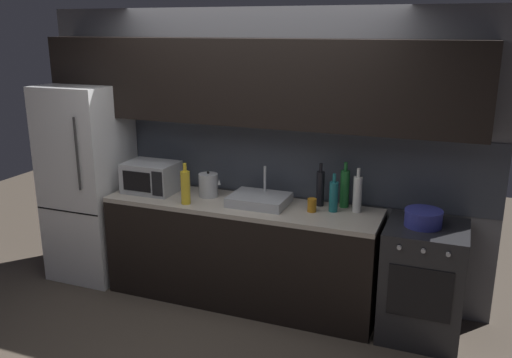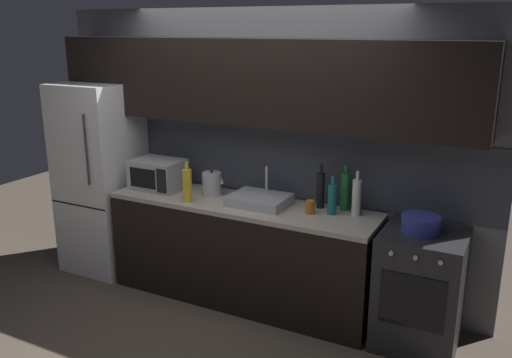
% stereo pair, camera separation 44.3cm
% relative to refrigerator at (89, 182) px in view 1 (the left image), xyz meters
% --- Properties ---
extents(ground_plane, '(10.00, 10.00, 0.00)m').
position_rel_refrigerator_xyz_m(ground_plane, '(1.56, -0.90, -0.92)').
color(ground_plane, '#4C4238').
extents(back_wall, '(4.10, 0.44, 2.50)m').
position_rel_refrigerator_xyz_m(back_wall, '(1.56, 0.30, 0.63)').
color(back_wall, slate).
rests_on(back_wall, ground).
extents(counter_run, '(2.36, 0.60, 0.90)m').
position_rel_refrigerator_xyz_m(counter_run, '(1.56, 0.00, -0.47)').
color(counter_run, black).
rests_on(counter_run, ground).
extents(refrigerator, '(0.68, 0.69, 1.84)m').
position_rel_refrigerator_xyz_m(refrigerator, '(0.00, 0.00, 0.00)').
color(refrigerator, white).
rests_on(refrigerator, ground).
extents(oven_range, '(0.60, 0.62, 0.90)m').
position_rel_refrigerator_xyz_m(oven_range, '(3.08, -0.00, -0.47)').
color(oven_range, '#232326').
rests_on(oven_range, ground).
extents(microwave, '(0.46, 0.35, 0.27)m').
position_rel_refrigerator_xyz_m(microwave, '(0.68, 0.02, 0.12)').
color(microwave, '#A8AAAF').
rests_on(microwave, counter_run).
extents(sink_basin, '(0.48, 0.38, 0.30)m').
position_rel_refrigerator_xyz_m(sink_basin, '(1.72, 0.03, 0.02)').
color(sink_basin, '#ADAFB5').
rests_on(sink_basin, counter_run).
extents(kettle, '(0.20, 0.17, 0.23)m').
position_rel_refrigerator_xyz_m(kettle, '(1.22, 0.08, 0.08)').
color(kettle, '#B7BABF').
rests_on(kettle, counter_run).
extents(wine_bottle_white, '(0.07, 0.07, 0.36)m').
position_rel_refrigerator_xyz_m(wine_bottle_white, '(2.52, 0.14, 0.13)').
color(wine_bottle_white, silver).
rests_on(wine_bottle_white, counter_run).
extents(wine_bottle_dark, '(0.07, 0.07, 0.36)m').
position_rel_refrigerator_xyz_m(wine_bottle_dark, '(2.20, 0.19, 0.13)').
color(wine_bottle_dark, black).
rests_on(wine_bottle_dark, counter_run).
extents(wine_bottle_green, '(0.08, 0.08, 0.38)m').
position_rel_refrigerator_xyz_m(wine_bottle_green, '(2.40, 0.22, 0.14)').
color(wine_bottle_green, '#1E6B2D').
rests_on(wine_bottle_green, counter_run).
extents(wine_bottle_yellow, '(0.08, 0.08, 0.35)m').
position_rel_refrigerator_xyz_m(wine_bottle_yellow, '(1.14, -0.18, 0.13)').
color(wine_bottle_yellow, gold).
rests_on(wine_bottle_yellow, counter_run).
extents(wine_bottle_teal, '(0.07, 0.07, 0.32)m').
position_rel_refrigerator_xyz_m(wine_bottle_teal, '(2.34, 0.08, 0.11)').
color(wine_bottle_teal, '#19666B').
rests_on(wine_bottle_teal, counter_run).
extents(mug_amber, '(0.07, 0.07, 0.11)m').
position_rel_refrigerator_xyz_m(mug_amber, '(2.18, 0.01, 0.04)').
color(mug_amber, '#B27019').
rests_on(mug_amber, counter_run).
extents(cooking_pot, '(0.28, 0.28, 0.13)m').
position_rel_refrigerator_xyz_m(cooking_pot, '(3.04, 0.00, 0.05)').
color(cooking_pot, '#333899').
rests_on(cooking_pot, oven_range).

